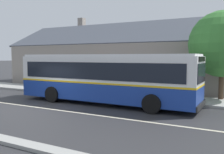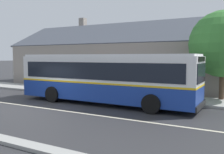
% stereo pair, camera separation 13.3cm
% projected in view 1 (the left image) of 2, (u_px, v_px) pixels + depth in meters
% --- Properties ---
extents(ground_plane, '(300.00, 300.00, 0.00)m').
position_uv_depth(ground_plane, '(39.00, 108.00, 14.14)').
color(ground_plane, '#2D2D30').
extents(sidewalk_far, '(60.00, 3.00, 0.15)m').
position_uv_depth(sidewalk_far, '(96.00, 93.00, 19.38)').
color(sidewalk_far, '#9E9E99').
rests_on(sidewalk_far, ground).
extents(lane_divider_stripe, '(60.00, 0.16, 0.01)m').
position_uv_depth(lane_divider_stripe, '(39.00, 108.00, 14.14)').
color(lane_divider_stripe, beige).
rests_on(lane_divider_stripe, ground).
extents(community_building, '(22.52, 10.43, 7.49)m').
position_uv_depth(community_building, '(123.00, 64.00, 26.44)').
color(community_building, gray).
rests_on(community_building, ground).
extents(transit_bus, '(11.43, 2.80, 3.03)m').
position_uv_depth(transit_bus, '(105.00, 77.00, 15.30)').
color(transit_bus, navy).
rests_on(transit_bus, ground).
extents(bench_by_building, '(1.59, 0.51, 0.94)m').
position_uv_depth(bench_by_building, '(49.00, 84.00, 21.07)').
color(bench_by_building, brown).
rests_on(bench_by_building, sidewalk_far).
extents(street_tree_primary, '(4.25, 4.25, 5.82)m').
position_uv_depth(street_tree_primary, '(223.00, 46.00, 15.92)').
color(street_tree_primary, '#4C3828').
rests_on(street_tree_primary, ground).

